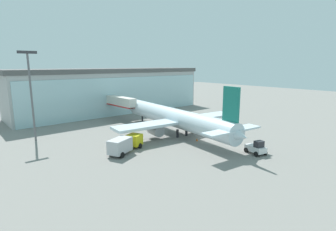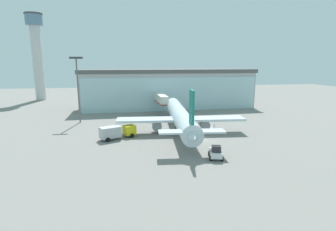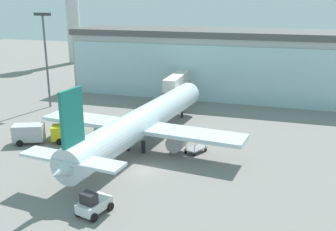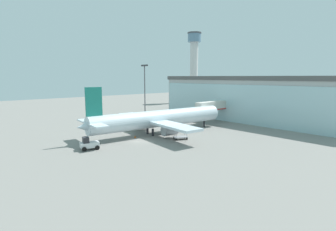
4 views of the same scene
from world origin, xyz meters
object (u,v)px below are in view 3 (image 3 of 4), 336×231
catering_truck (39,133)px  pushback_tug (93,204)px  safety_cone_nose (123,162)px  safety_cone_wingtip (69,130)px  jet_bridge (179,81)px  apron_light_mast (46,52)px  airplane (142,122)px  baggage_cart (196,149)px

catering_truck → pushback_tug: (15.94, -14.16, -0.49)m
catering_truck → pushback_tug: catering_truck is taller
safety_cone_nose → safety_cone_wingtip: same height
jet_bridge → apron_light_mast: (-22.14, -7.95, 5.38)m
airplane → safety_cone_nose: 6.88m
apron_light_mast → safety_cone_wingtip: size_ratio=30.22×
airplane → pushback_tug: airplane is taller
baggage_cart → pushback_tug: pushback_tug is taller
apron_light_mast → airplane: bearing=-29.9°
safety_cone_wingtip → jet_bridge: bearing=59.6°
catering_truck → safety_cone_wingtip: (1.22, 5.39, -1.19)m
catering_truck → airplane: bearing=-11.9°
airplane → baggage_cart: 7.81m
catering_truck → pushback_tug: bearing=-66.2°
airplane → jet_bridge: bearing=8.9°
airplane → safety_cone_nose: airplane is taller
apron_light_mast → safety_cone_nose: size_ratio=30.22×
airplane → pushback_tug: bearing=-168.0°
airplane → apron_light_mast: bearing=65.4°
safety_cone_nose → safety_cone_wingtip: bearing=146.5°
airplane → pushback_tug: (2.05, -17.31, -2.44)m
baggage_cart → apron_light_mast: bearing=92.2°
apron_light_mast → pushback_tug: 41.06m
apron_light_mast → catering_truck: size_ratio=2.20×
airplane → catering_truck: airplane is taller
jet_bridge → safety_cone_wingtip: 22.71m
airplane → catering_truck: 14.38m
baggage_cart → safety_cone_nose: bearing=156.3°
pushback_tug → safety_cone_nose: bearing=24.3°
jet_bridge → airplane: size_ratio=0.37×
safety_cone_nose → airplane: bearing=89.3°
pushback_tug → safety_cone_wingtip: 24.48m
jet_bridge → safety_cone_nose: 27.95m
catering_truck → safety_cone_wingtip: size_ratio=13.73×
airplane → safety_cone_nose: bearing=-175.4°
jet_bridge → apron_light_mast: size_ratio=0.82×
apron_light_mast → safety_cone_nose: (23.47, -19.63, -9.74)m
catering_truck → safety_cone_nose: 14.19m
apron_light_mast → safety_cone_wingtip: apron_light_mast is taller
catering_truck → baggage_cart: 21.41m
jet_bridge → safety_cone_nose: bearing=-179.4°
jet_bridge → safety_cone_nose: size_ratio=24.92×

